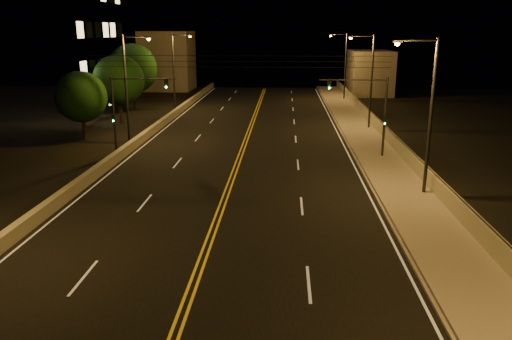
# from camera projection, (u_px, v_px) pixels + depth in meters

# --- Properties ---
(road) EXTENTS (18.00, 120.00, 0.02)m
(road) POSITION_uv_depth(u_px,v_px,m) (224.00, 202.00, 28.87)
(road) COLOR black
(road) RESTS_ON ground
(sidewalk) EXTENTS (3.60, 120.00, 0.30)m
(sidewalk) POSITION_uv_depth(u_px,v_px,m) (413.00, 203.00, 28.23)
(sidewalk) COLOR gray
(sidewalk) RESTS_ON ground
(curb) EXTENTS (0.14, 120.00, 0.15)m
(curb) POSITION_uv_depth(u_px,v_px,m) (379.00, 203.00, 28.35)
(curb) COLOR gray
(curb) RESTS_ON ground
(parapet_wall) EXTENTS (0.30, 120.00, 1.00)m
(parapet_wall) POSITION_uv_depth(u_px,v_px,m) (444.00, 192.00, 27.96)
(parapet_wall) COLOR gray
(parapet_wall) RESTS_ON sidewalk
(jersey_barrier) EXTENTS (0.45, 120.00, 0.75)m
(jersey_barrier) POSITION_uv_depth(u_px,v_px,m) (68.00, 193.00, 29.28)
(jersey_barrier) COLOR gray
(jersey_barrier) RESTS_ON ground
(distant_building_right) EXTENTS (6.00, 10.00, 6.62)m
(distant_building_right) POSITION_uv_depth(u_px,v_px,m) (370.00, 72.00, 77.10)
(distant_building_right) COLOR gray
(distant_building_right) RESTS_ON ground
(distant_building_left) EXTENTS (8.00, 8.00, 9.45)m
(distant_building_left) POSITION_uv_depth(u_px,v_px,m) (168.00, 61.00, 82.44)
(distant_building_left) COLOR gray
(distant_building_left) RESTS_ON ground
(parapet_rail) EXTENTS (0.06, 120.00, 0.06)m
(parapet_rail) POSITION_uv_depth(u_px,v_px,m) (445.00, 183.00, 27.82)
(parapet_rail) COLOR black
(parapet_rail) RESTS_ON parapet_wall
(lane_markings) EXTENTS (17.32, 116.00, 0.00)m
(lane_markings) POSITION_uv_depth(u_px,v_px,m) (223.00, 202.00, 28.80)
(lane_markings) COLOR silver
(lane_markings) RESTS_ON road
(streetlight_1) EXTENTS (2.55, 0.28, 9.19)m
(streetlight_1) POSITION_uv_depth(u_px,v_px,m) (427.00, 108.00, 28.34)
(streetlight_1) COLOR #2D2D33
(streetlight_1) RESTS_ON ground
(streetlight_2) EXTENTS (2.55, 0.28, 9.19)m
(streetlight_2) POSITION_uv_depth(u_px,v_px,m) (369.00, 76.00, 48.09)
(streetlight_2) COLOR #2D2D33
(streetlight_2) RESTS_ON ground
(streetlight_3) EXTENTS (2.55, 0.28, 9.19)m
(streetlight_3) POSITION_uv_depth(u_px,v_px,m) (344.00, 62.00, 69.16)
(streetlight_3) COLOR #2D2D33
(streetlight_3) RESTS_ON ground
(streetlight_5) EXTENTS (2.55, 0.28, 9.19)m
(streetlight_5) POSITION_uv_depth(u_px,v_px,m) (129.00, 82.00, 42.69)
(streetlight_5) COLOR #2D2D33
(streetlight_5) RESTS_ON ground
(streetlight_6) EXTENTS (2.55, 0.28, 9.19)m
(streetlight_6) POSITION_uv_depth(u_px,v_px,m) (176.00, 67.00, 60.78)
(streetlight_6) COLOR #2D2D33
(streetlight_6) RESTS_ON ground
(traffic_signal_right) EXTENTS (5.11, 0.31, 6.22)m
(traffic_signal_right) POSITION_uv_depth(u_px,v_px,m) (372.00, 108.00, 37.40)
(traffic_signal_right) COLOR #2D2D33
(traffic_signal_right) RESTS_ON ground
(traffic_signal_left) EXTENTS (5.11, 0.31, 6.22)m
(traffic_signal_left) POSITION_uv_depth(u_px,v_px,m) (126.00, 106.00, 38.45)
(traffic_signal_left) COLOR #2D2D33
(traffic_signal_left) RESTS_ON ground
(overhead_wires) EXTENTS (22.00, 0.03, 0.83)m
(overhead_wires) POSITION_uv_depth(u_px,v_px,m) (238.00, 62.00, 36.01)
(overhead_wires) COLOR black
(tree_0) EXTENTS (4.54, 4.54, 6.15)m
(tree_0) POSITION_uv_depth(u_px,v_px,m) (81.00, 97.00, 44.19)
(tree_0) COLOR black
(tree_0) RESTS_ON ground
(tree_1) EXTENTS (5.31, 5.31, 7.20)m
(tree_1) POSITION_uv_depth(u_px,v_px,m) (119.00, 80.00, 52.11)
(tree_1) COLOR black
(tree_1) RESTS_ON ground
(tree_2) EXTENTS (5.98, 5.98, 8.10)m
(tree_2) POSITION_uv_depth(u_px,v_px,m) (133.00, 68.00, 60.74)
(tree_2) COLOR black
(tree_2) RESTS_ON ground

